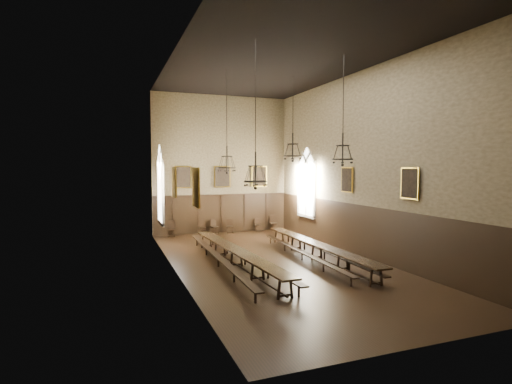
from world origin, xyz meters
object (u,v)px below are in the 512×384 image
chair_3 (215,229)px  chandelier_front_left (256,172)px  chandelier_back_left (227,161)px  chair_4 (230,229)px  bench_right_outer (324,253)px  chandelier_front_right (343,152)px  table_left (236,258)px  chair_0 (171,232)px  chair_7 (273,226)px  bench_right_inner (302,255)px  bench_left_inner (245,258)px  chandelier_back_right (293,151)px  chair_6 (258,227)px  chair_2 (202,230)px  table_right (317,251)px  bench_left_outer (218,260)px

chair_3 → chandelier_front_left: (-1.33, -11.20, 3.88)m
chandelier_back_left → chair_4: bearing=72.1°
bench_right_outer → chandelier_front_right: (-0.33, -1.95, 4.69)m
table_left → chair_0: chair_0 is taller
chair_3 → chair_7: (4.16, 0.00, 0.02)m
bench_right_inner → chair_3: size_ratio=9.64×
bench_left_inner → bench_right_outer: 3.88m
bench_right_inner → chandelier_front_right: bearing=-69.7°
chandelier_back_left → chandelier_front_right: 5.61m
chair_7 → chandelier_back_left: chandelier_back_left is taller
chandelier_back_right → table_left: bearing=-148.4°
chair_6 → chair_0: bearing=179.8°
bench_right_inner → chandelier_back_right: (0.55, 2.21, 4.92)m
chair_0 → bench_left_inner: bearing=-66.7°
chair_6 → chandelier_back_right: size_ratio=0.20×
bench_right_outer → chair_7: (1.09, 8.72, 0.03)m
chair_2 → chandelier_back_left: 7.85m
table_right → chandelier_front_right: bearing=-88.4°
table_left → chair_7: size_ratio=9.96×
table_right → chandelier_front_right: (0.06, -2.00, 4.58)m
chandelier_front_right → chair_4: bearing=99.3°
chair_6 → chandelier_front_right: chandelier_front_right is taller
chair_6 → chandelier_back_left: 8.87m
bench_right_inner → chair_4: chair_4 is taller
chair_0 → chair_7: size_ratio=0.99×
bench_right_outer → chandelier_front_right: 5.09m
table_right → bench_right_inner: 0.74m
chandelier_back_left → bench_right_outer: bearing=-27.5°
chair_0 → bench_left_outer: bearing=-74.9°
table_left → chandelier_back_left: (0.22, 2.13, 4.24)m
chair_6 → chair_7: chair_7 is taller
table_right → chair_4: size_ratio=10.79×
chair_6 → chandelier_back_left: chandelier_back_left is taller
table_left → chair_0: (-1.52, 8.59, -0.09)m
bench_right_outer → chair_0: bearing=124.4°
chair_6 → chandelier_front_right: (-0.27, -10.65, 4.70)m
bench_right_outer → chair_0: chair_0 is taller
bench_left_outer → chair_4: size_ratio=11.59×
bench_left_outer → chair_0: (-0.79, 8.26, -0.00)m
chair_2 → chandelier_front_right: 12.16m
table_left → chair_0: 8.72m
table_right → chandelier_back_left: chandelier_back_left is taller
chair_0 → chandelier_front_right: bearing=-52.6°
table_right → chair_6: size_ratio=11.46×
chair_2 → chandelier_back_left: bearing=-88.4°
chair_7 → bench_right_outer: bearing=-90.9°
chair_3 → chair_7: bearing=-16.5°
chandelier_back_left → chandelier_front_left: size_ratio=0.91×
chair_2 → chair_4: chair_2 is taller
bench_right_inner → chair_4: size_ratio=10.09×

